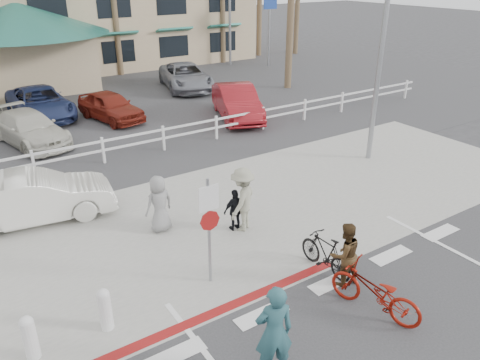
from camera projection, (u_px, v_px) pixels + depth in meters
ground at (351, 297)px, 10.27m from camera, size 140.00×140.00×0.00m
bike_path at (429, 354)px, 8.75m from camera, size 12.00×16.00×0.01m
sidewalk_plaza at (239, 214)px, 13.68m from camera, size 22.00×7.00×0.01m
cross_street at (178, 169)px, 16.72m from camera, size 40.00×5.00×0.01m
parking_lot at (95, 108)px, 23.93m from camera, size 50.00×16.00×0.01m
curb_red at (206, 317)px, 9.68m from camera, size 7.00×0.25×0.02m
rail_fence at (166, 138)px, 18.28m from camera, size 29.40×0.16×1.00m
sign_post at (209, 227)px, 10.18m from camera, size 0.50×0.10×2.90m
bollard_0 at (105, 309)px, 9.19m from camera, size 0.26×0.26×0.95m
bollard_1 at (30, 338)px, 8.49m from camera, size 0.26×0.26×0.95m
streetlight_0 at (383, 35)px, 15.81m from camera, size 0.60×2.00×9.00m
info_sign at (269, 26)px, 32.80m from camera, size 1.20×0.16×5.60m
bike_red at (375, 292)px, 9.60m from camera, size 1.21×2.12×1.05m
rider_red at (274, 332)px, 7.98m from camera, size 0.79×0.65×1.87m
bike_black at (326, 253)px, 10.96m from camera, size 0.51×1.62×0.96m
rider_black at (345, 254)px, 10.42m from camera, size 0.84×0.71×1.54m
pedestrian_a at (242, 200)px, 12.56m from camera, size 1.34×1.22×1.81m
pedestrian_child at (235, 210)px, 12.66m from camera, size 0.72×0.32×1.21m
pedestrian_b at (159, 204)px, 12.55m from camera, size 0.84×0.60×1.60m
car_white_sedan at (34, 198)px, 13.08m from camera, size 4.48×2.09×1.42m
lot_car_1 at (30, 128)px, 18.85m from camera, size 2.79×4.76×1.29m
lot_car_2 at (110, 106)px, 21.77m from camera, size 2.42×4.17×1.34m
lot_car_3 at (237, 102)px, 22.01m from camera, size 3.20×5.00×1.56m
lot_car_5 at (186, 77)px, 27.34m from camera, size 3.60×5.65×1.45m
lot_car_6 at (40, 103)px, 22.14m from camera, size 2.51×5.16×1.41m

